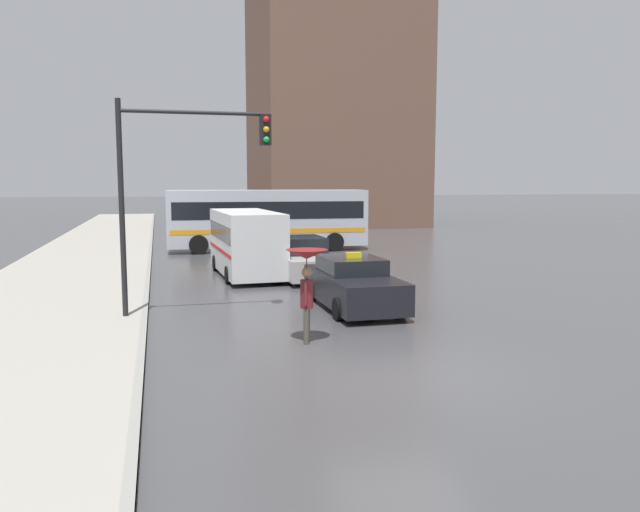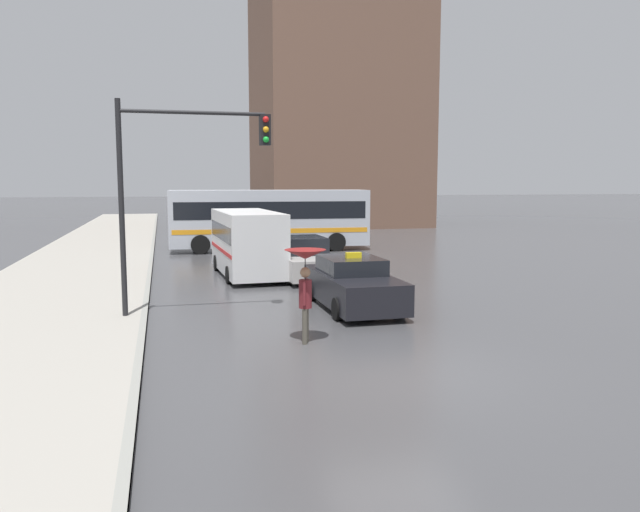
% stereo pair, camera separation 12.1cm
% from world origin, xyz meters
% --- Properties ---
extents(ground_plane, '(300.00, 300.00, 0.00)m').
position_xyz_m(ground_plane, '(0.00, 0.00, 0.00)').
color(ground_plane, '#424244').
extents(taxi, '(1.91, 4.59, 1.60)m').
position_xyz_m(taxi, '(1.03, 6.05, 0.68)').
color(taxi, black).
rests_on(taxi, ground_plane).
extents(sedan_red, '(1.91, 4.65, 1.53)m').
position_xyz_m(sedan_red, '(0.90, 11.92, 0.69)').
color(sedan_red, '#B7B2AD').
rests_on(sedan_red, ground_plane).
extents(ambulance_van, '(2.26, 5.78, 2.46)m').
position_xyz_m(ambulance_van, '(-1.06, 12.92, 1.37)').
color(ambulance_van, silver).
rests_on(ambulance_van, ground_plane).
extents(city_bus, '(10.36, 3.06, 3.15)m').
position_xyz_m(city_bus, '(1.28, 21.66, 1.75)').
color(city_bus, '#B2B7C1').
rests_on(city_bus, ground_plane).
extents(pedestrian_with_umbrella, '(0.92, 0.92, 2.09)m').
position_xyz_m(pedestrian_with_umbrella, '(-1.15, 2.58, 1.63)').
color(pedestrian_with_umbrella, '#4C473D').
rests_on(pedestrian_with_umbrella, ground_plane).
extents(traffic_light, '(3.90, 0.38, 5.63)m').
position_xyz_m(traffic_light, '(-3.61, 5.91, 3.94)').
color(traffic_light, black).
rests_on(traffic_light, ground_plane).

